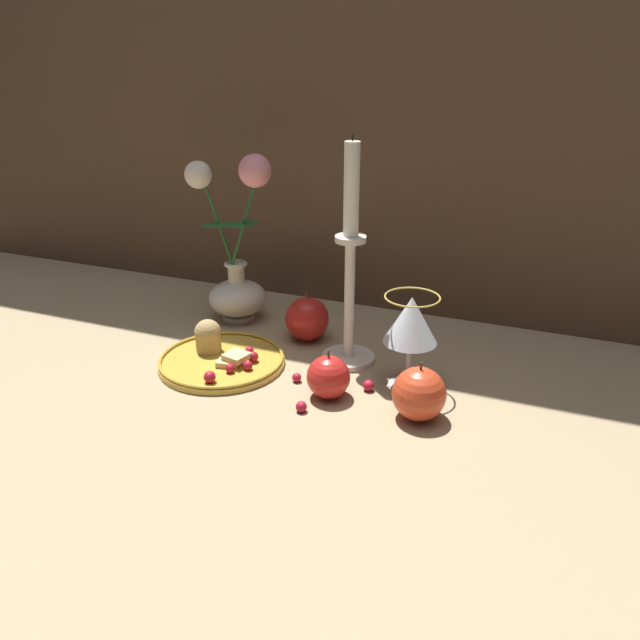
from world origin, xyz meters
name	(u,v)px	position (x,y,z in m)	size (l,w,h in m)	color
ground_plane	(300,371)	(0.00, 0.00, 0.00)	(2.40, 2.40, 0.00)	#9E8966
vase	(236,267)	(-0.21, 0.16, 0.11)	(0.18, 0.12, 0.34)	silver
plate_with_pastries	(220,356)	(-0.14, -0.03, 0.01)	(0.22, 0.22, 0.07)	gold
wine_glass	(411,323)	(0.18, 0.02, 0.11)	(0.09, 0.09, 0.16)	silver
candlestick	(350,277)	(0.06, 0.07, 0.16)	(0.09, 0.09, 0.39)	silver
apple_beside_vase	(328,377)	(0.08, -0.06, 0.03)	(0.07, 0.07, 0.08)	red
apple_near_glass	(419,394)	(0.22, -0.07, 0.04)	(0.08, 0.08, 0.09)	#D14223
apple_at_table_edge	(307,319)	(-0.04, 0.12, 0.04)	(0.08, 0.08, 0.10)	red
berry_near_plate	(297,378)	(0.01, -0.04, 0.01)	(0.02, 0.02, 0.02)	#AD192D
berry_front_center	(301,407)	(0.05, -0.12, 0.01)	(0.02, 0.02, 0.02)	#AD192D
berry_by_glass_stem	(368,386)	(0.13, -0.02, 0.01)	(0.02, 0.02, 0.02)	#AD192D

